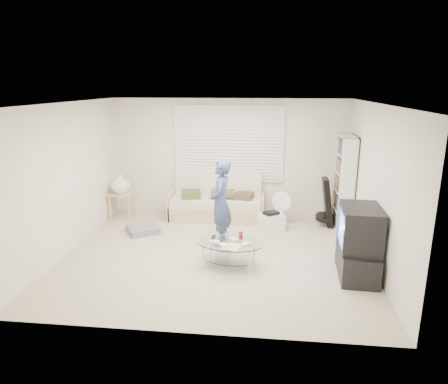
# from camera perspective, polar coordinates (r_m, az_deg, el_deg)

# --- Properties ---
(ground) EXTENTS (5.00, 5.00, 0.00)m
(ground) POSITION_cam_1_polar(r_m,az_deg,el_deg) (6.85, -1.19, -8.81)
(ground) COLOR tan
(ground) RESTS_ON ground
(room_shell) EXTENTS (5.02, 4.52, 2.51)m
(room_shell) POSITION_cam_1_polar(r_m,az_deg,el_deg) (6.83, -0.74, 5.44)
(room_shell) COLOR silver
(room_shell) RESTS_ON ground
(window_blinds) EXTENTS (2.32, 0.08, 1.62)m
(window_blinds) POSITION_cam_1_polar(r_m,az_deg,el_deg) (8.53, 0.68, 6.86)
(window_blinds) COLOR silver
(window_blinds) RESTS_ON ground
(futon_sofa) EXTENTS (2.00, 0.81, 0.98)m
(futon_sofa) POSITION_cam_1_polar(r_m,az_deg,el_deg) (8.51, -1.03, -1.65)
(futon_sofa) COLOR tan
(futon_sofa) RESTS_ON ground
(grey_floor_pillow) EXTENTS (0.76, 0.76, 0.12)m
(grey_floor_pillow) POSITION_cam_1_polar(r_m,az_deg,el_deg) (7.93, -11.51, -5.23)
(grey_floor_pillow) COLOR slate
(grey_floor_pillow) RESTS_ON ground
(side_table) EXTENTS (0.50, 0.40, 0.99)m
(side_table) POSITION_cam_1_polar(r_m,az_deg,el_deg) (8.64, -14.56, 0.94)
(side_table) COLOR tan
(side_table) RESTS_ON ground
(bookshelf) EXTENTS (0.29, 0.78, 1.85)m
(bookshelf) POSITION_cam_1_polar(r_m,az_deg,el_deg) (8.14, 16.71, 1.31)
(bookshelf) COLOR white
(bookshelf) RESTS_ON ground
(guitar_case) EXTENTS (0.35, 0.36, 0.98)m
(guitar_case) POSITION_cam_1_polar(r_m,az_deg,el_deg) (8.25, 14.45, -1.88)
(guitar_case) COLOR black
(guitar_case) RESTS_ON ground
(floor_fan) EXTENTS (0.42, 0.27, 0.68)m
(floor_fan) POSITION_cam_1_polar(r_m,az_deg,el_deg) (8.24, 8.20, -1.84)
(floor_fan) COLOR white
(floor_fan) RESTS_ON ground
(storage_bin) EXTENTS (0.57, 0.46, 0.36)m
(storage_bin) POSITION_cam_1_polar(r_m,az_deg,el_deg) (7.97, 6.70, -4.15)
(storage_bin) COLOR white
(storage_bin) RESTS_ON ground
(tv_unit) EXTENTS (0.59, 1.01, 1.07)m
(tv_unit) POSITION_cam_1_polar(r_m,az_deg,el_deg) (6.25, 18.64, -6.91)
(tv_unit) COLOR black
(tv_unit) RESTS_ON ground
(coffee_table) EXTENTS (1.14, 0.82, 0.51)m
(coffee_table) POSITION_cam_1_polar(r_m,az_deg,el_deg) (6.31, 0.75, -7.84)
(coffee_table) COLOR silver
(coffee_table) RESTS_ON ground
(standing_person) EXTENTS (0.37, 0.57, 1.55)m
(standing_person) POSITION_cam_1_polar(r_m,az_deg,el_deg) (6.98, -0.47, -1.57)
(standing_person) COLOR #37446F
(standing_person) RESTS_ON ground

